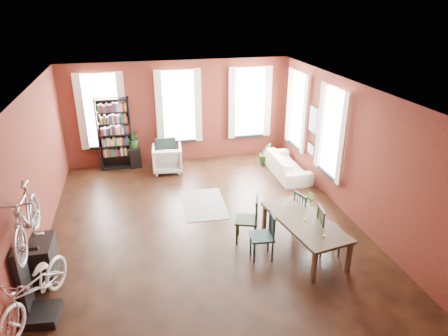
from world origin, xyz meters
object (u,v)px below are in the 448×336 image
object	(u,v)px
dining_table	(303,235)
bookshelf	(115,134)
cream_sofa	(287,162)
dining_chair_a	(262,236)
dining_chair_c	(329,230)
bicycle_floor	(30,266)
dining_chair_b	(247,220)
console_table	(44,260)
bike_trainer	(42,315)
dining_chair_d	(305,211)
white_armchair	(167,157)
plant_stand	(135,157)

from	to	relation	value
dining_table	bookshelf	distance (m)	6.71
dining_table	cream_sofa	size ratio (longest dim) A/B	1.00
dining_chair_a	bookshelf	distance (m)	6.26
dining_chair_c	dining_table	bearing A→B (deg)	78.56
dining_chair_c	bicycle_floor	bearing A→B (deg)	105.43
dining_chair_b	console_table	distance (m)	4.08
cream_sofa	bike_trainer	size ratio (longest dim) A/B	3.75
dining_chair_a	bookshelf	bearing A→B (deg)	-146.06
dining_chair_c	dining_chair_d	xyz separation A→B (m)	(-0.11, 0.93, -0.04)
dining_chair_c	console_table	world-z (taller)	dining_chair_c
cream_sofa	white_armchair	bearing A→B (deg)	72.94
cream_sofa	bike_trainer	distance (m)	7.68
dining_chair_b	bike_trainer	xyz separation A→B (m)	(-3.96, -1.47, -0.44)
dining_table	dining_chair_b	distance (m)	1.23
bookshelf	bicycle_floor	bearing A→B (deg)	-100.64
dining_chair_a	dining_chair_d	bearing A→B (deg)	128.20
dining_chair_d	dining_chair_b	bearing A→B (deg)	76.88
console_table	dining_chair_c	bearing A→B (deg)	-4.29
plant_stand	bicycle_floor	bearing A→B (deg)	-105.46
dining_table	dining_chair_a	distance (m)	0.95
dining_chair_a	bicycle_floor	world-z (taller)	bicycle_floor
bookshelf	bike_trainer	size ratio (longest dim) A/B	3.97
dining_chair_d	bicycle_floor	size ratio (longest dim) A/B	0.52
dining_chair_b	dining_chair_d	distance (m)	1.44
dining_chair_c	dining_chair_b	bearing A→B (deg)	71.45
bike_trainer	console_table	bearing A→B (deg)	95.38
dining_chair_d	cream_sofa	world-z (taller)	dining_chair_d
white_armchair	cream_sofa	size ratio (longest dim) A/B	0.43
dining_table	bike_trainer	bearing A→B (deg)	179.90
bicycle_floor	bookshelf	bearing A→B (deg)	101.70
bicycle_floor	cream_sofa	bearing A→B (deg)	59.32
bicycle_floor	dining_chair_d	bearing A→B (deg)	39.14
dining_chair_a	cream_sofa	size ratio (longest dim) A/B	0.48
dining_chair_a	bike_trainer	size ratio (longest dim) A/B	1.80
white_armchair	bike_trainer	distance (m)	6.28
bookshelf	bike_trainer	xyz separation A→B (m)	(-1.18, -6.31, -1.02)
cream_sofa	plant_stand	distance (m)	4.70
dining_chair_c	white_armchair	size ratio (longest dim) A/B	1.15
dining_chair_b	bike_trainer	distance (m)	4.24
dining_chair_d	console_table	xyz separation A→B (m)	(-5.49, -0.51, -0.07)
dining_table	plant_stand	size ratio (longest dim) A/B	3.22
bike_trainer	plant_stand	size ratio (longest dim) A/B	0.85
dining_table	bicycle_floor	bearing A→B (deg)	179.95
bike_trainer	console_table	size ratio (longest dim) A/B	0.69
white_armchair	dining_chair_d	bearing A→B (deg)	128.80
dining_chair_c	bookshelf	xyz separation A→B (m)	(-4.32, 5.62, 0.59)
white_armchair	console_table	xyz separation A→B (m)	(-2.77, -4.56, -0.05)
bicycle_floor	dining_chair_a	bearing A→B (deg)	33.56
bike_trainer	bookshelf	bearing A→B (deg)	79.46
bicycle_floor	dining_table	bearing A→B (deg)	32.16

